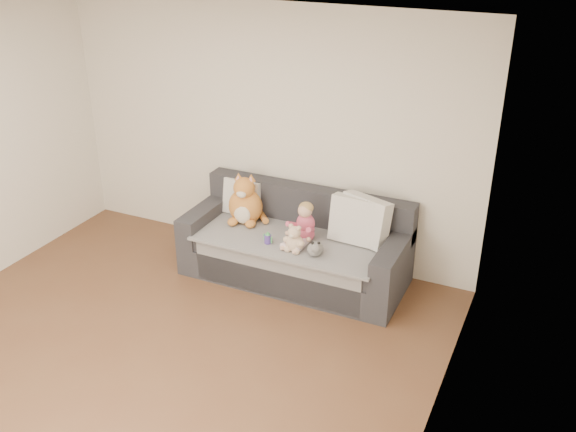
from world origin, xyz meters
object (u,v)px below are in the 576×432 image
Objects in this scene: plush_cat at (245,204)px; teddy_bear at (294,240)px; sofa at (296,248)px; toddler at (304,226)px; sippy_cup at (268,237)px.

plush_cat reaches higher than teddy_bear.
sofa is 5.32× the size of toddler.
teddy_bear is at bearing -5.69° from sippy_cup.
toddler is at bearing 94.69° from teddy_bear.
sofa reaches higher than teddy_bear.
sippy_cup is at bearing -118.77° from sofa.
plush_cat is 0.55m from sippy_cup.
toddler reaches higher than sippy_cup.
teddy_bear is at bearing -68.64° from sofa.
teddy_bear reaches higher than sippy_cup.
sofa is 0.38m from toddler.
plush_cat is at bearing 158.68° from teddy_bear.
plush_cat is 4.46× the size of sippy_cup.
sippy_cup is (-0.29, -0.18, -0.11)m from toddler.
teddy_bear is 2.26× the size of sippy_cup.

